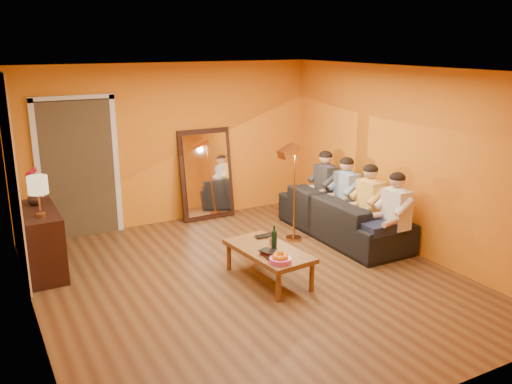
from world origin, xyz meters
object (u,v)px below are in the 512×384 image
sofa (343,216)px  tumbler (272,241)px  floor_lamp (295,194)px  person_mid_right (346,196)px  sideboard (42,241)px  wine_bottle (274,238)px  mirror_frame (206,174)px  coffee_table (268,264)px  person_far_left (396,216)px  person_far_right (326,188)px  table_lamp (39,196)px  person_mid_left (370,205)px  laptop (267,237)px  dog (358,234)px  vase (35,198)px

sofa → tumbler: 1.80m
floor_lamp → person_mid_right: (0.86, -0.14, -0.11)m
sideboard → sofa: (4.24, -0.80, -0.09)m
wine_bottle → mirror_frame: bearing=84.2°
coffee_table → person_far_left: (1.91, -0.18, 0.40)m
person_far_right → wine_bottle: 2.40m
table_lamp → floor_lamp: size_ratio=0.35×
person_mid_left → wine_bottle: person_mid_left is taller
floor_lamp → person_mid_right: 0.88m
person_mid_left → laptop: bearing=-179.4°
person_mid_right → wine_bottle: person_mid_right is taller
sofa → person_far_right: size_ratio=1.91×
dog → mirror_frame: bearing=136.0°
sofa → person_mid_right: bearing=-52.4°
mirror_frame → vase: size_ratio=7.71×
mirror_frame → floor_lamp: (0.72, -1.64, -0.04)m
table_lamp → wine_bottle: (2.51, -1.37, -0.53)m
coffee_table → person_far_left: person_far_left is taller
sofa → vase: size_ratio=11.80×
person_far_right → vase: person_far_right is taller
person_mid_left → wine_bottle: size_ratio=3.94×
floor_lamp → person_far_left: bearing=-61.7°
coffee_table → floor_lamp: bearing=39.7°
floor_lamp → vase: 3.61m
laptop → floor_lamp: bearing=38.8°
mirror_frame → table_lamp: bearing=-153.7°
sofa → laptop: (-1.60, -0.47, 0.09)m
table_lamp → coffee_table: bearing=-28.1°
table_lamp → person_far_right: bearing=2.0°
person_far_left → person_far_right: (0.00, 1.65, 0.00)m
person_far_right → tumbler: bearing=-143.0°
mirror_frame → wine_bottle: (-0.28, -2.75, -0.18)m
table_lamp → floor_lamp: (3.51, -0.26, -0.39)m
floor_lamp → laptop: (-0.87, -0.71, -0.29)m
tumbler → vase: vase is taller
sideboard → dog: (3.99, -1.48, -0.12)m
floor_lamp → tumbler: floor_lamp is taller
mirror_frame → sideboard: mirror_frame is taller
coffee_table → person_far_right: person_far_right is taller
person_mid_left → vase: bearing=161.1°
floor_lamp → person_far_right: (0.86, 0.41, -0.11)m
person_far_right → laptop: bearing=-147.1°
tumbler → vase: bearing=145.9°
person_far_right → laptop: size_ratio=4.08×
person_mid_left → vase: (-4.37, 1.50, 0.34)m
dog → vase: bearing=177.5°
sideboard → vase: (0.00, 0.25, 0.52)m
vase → dog: bearing=-23.4°
person_mid_left → person_far_right: bearing=90.0°
person_mid_right → person_far_right: bearing=90.0°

